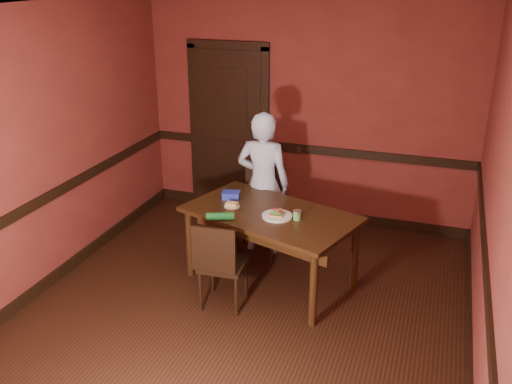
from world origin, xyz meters
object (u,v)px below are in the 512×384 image
Objects in this scene: dining_table at (270,248)px; chair_far at (257,213)px; person at (263,183)px; sauce_jar at (297,215)px; cheese_saucer at (232,205)px; food_tub at (231,195)px; sandwich_plate at (277,215)px; chair_near at (223,262)px.

chair_far reaches higher than dining_table.
person is at bearing 132.31° from dining_table.
sauce_jar is at bearing -54.41° from chair_far.
food_tub is (-0.09, 0.20, 0.02)m from cheese_saucer.
chair_far is 10.29× the size of sauce_jar.
food_tub is (-0.16, -0.36, 0.33)m from chair_far.
sauce_jar is 0.69m from cheese_saucer.
person is 7.83× the size of food_tub.
person reaches higher than food_tub.
dining_table is 8.09× the size of food_tub.
chair_far is at bearing 123.05° from sandwich_plate.
sandwich_plate is at bearing -9.13° from cheese_saucer.
food_tub is at bearing 65.48° from person.
chair_near is 9.33× the size of sauce_jar.
dining_table is at bearing -67.82° from chair_far.
sandwich_plate is at bearing -38.45° from food_tub.
sauce_jar is (0.61, -0.64, 0.34)m from chair_far.
chair_near is 0.55× the size of person.
sauce_jar is 0.61× the size of cheese_saucer.
chair_near reaches higher than food_tub.
food_tub is at bearing 113.22° from cheese_saucer.
person is 17.12× the size of sauce_jar.
sandwich_plate is at bearing 179.74° from sauce_jar.
dining_table is 5.65× the size of sandwich_plate.
sauce_jar is 0.82m from food_tub.
food_tub is at bearing 160.10° from sauce_jar.
chair_far is 0.33m from person.
cheese_saucer is 0.76× the size of food_tub.
cheese_saucer is at bearing -79.47° from food_tub.
dining_table is 10.70× the size of cheese_saucer.
sandwich_plate is 0.50m from cheese_saucer.
sandwich_plate is (0.39, 0.43, 0.36)m from chair_near.
dining_table is 1.03× the size of person.
food_tub is at bearing -79.33° from chair_near.
chair_near is at bearing -78.23° from cheese_saucer.
sauce_jar is at bearing -32.59° from food_tub.
cheese_saucer is at bearing -82.70° from chair_near.
chair_near is 0.82m from food_tub.
cheese_saucer is at bearing -105.65° from chair_far.
sandwich_plate reaches higher than dining_table.
chair_far is at bearing 70.46° from person.
chair_far is at bearing -92.81° from chair_near.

